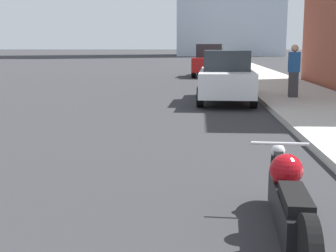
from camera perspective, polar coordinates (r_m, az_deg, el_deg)
The scene contains 5 objects.
sidewalk at distance 39.98m, azimuth 8.86°, elevation 7.20°, with size 3.10×240.00×0.15m.
motorcycle at distance 4.50m, azimuth 14.51°, elevation -9.05°, with size 0.62×2.71×0.80m.
parked_car_white at distance 15.33m, azimuth 7.10°, elevation 6.01°, with size 1.90×4.64×1.66m.
parked_car_red at distance 27.87m, azimuth 5.15°, elevation 7.94°, with size 2.16×4.62×1.89m.
pedestrian at distance 15.80m, azimuth 15.10°, elevation 6.57°, with size 0.36×0.24×1.70m.
Camera 1 is at (1.63, 0.22, 1.83)m, focal length 50.00 mm.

